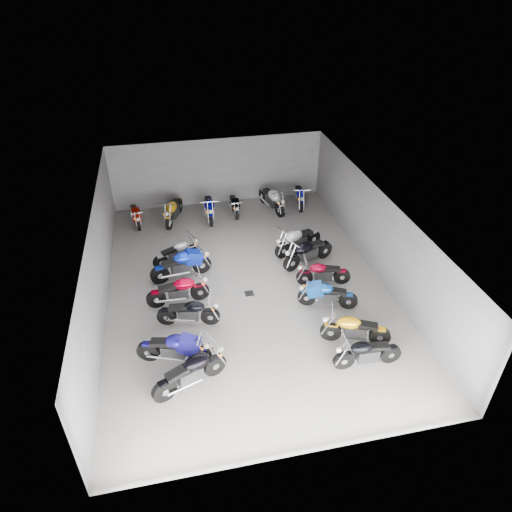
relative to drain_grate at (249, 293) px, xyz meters
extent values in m
plane|color=gray|center=(0.00, 0.50, -0.01)|extent=(14.00, 14.00, 0.00)
cube|color=gray|center=(0.00, 7.50, 1.59)|extent=(10.00, 0.10, 3.20)
cube|color=gray|center=(-5.00, 0.50, 1.59)|extent=(0.10, 14.00, 3.20)
cube|color=gray|center=(5.00, 0.50, 1.59)|extent=(0.10, 14.00, 3.20)
cube|color=black|center=(0.00, 0.50, 3.21)|extent=(10.00, 14.00, 0.04)
cube|color=black|center=(0.00, 0.00, 0.00)|extent=(0.32, 0.32, 0.01)
cylinder|color=black|center=(-1.71, -3.48, 0.35)|extent=(0.71, 0.41, 0.71)
cylinder|color=black|center=(-3.18, -4.12, 0.35)|extent=(0.71, 0.43, 0.71)
cube|color=#2D2D30|center=(-2.44, -3.80, 0.46)|extent=(0.79, 0.59, 0.44)
ellipsoid|color=black|center=(-2.22, -3.71, 0.81)|extent=(0.86, 0.70, 0.40)
cube|color=black|center=(-2.77, -3.94, 0.77)|extent=(0.74, 0.55, 0.20)
cylinder|color=black|center=(-2.09, -3.01, 0.34)|extent=(0.70, 0.35, 0.69)
cylinder|color=black|center=(-3.58, -2.52, 0.34)|extent=(0.71, 0.37, 0.69)
cube|color=#2D2D30|center=(-2.83, -2.76, 0.45)|extent=(0.77, 0.53, 0.43)
ellipsoid|color=navy|center=(-2.61, -2.84, 0.80)|extent=(0.84, 0.64, 0.39)
cube|color=black|center=(-3.16, -2.66, 0.75)|extent=(0.72, 0.50, 0.20)
cylinder|color=black|center=(-1.56, -1.31, 0.31)|extent=(0.65, 0.26, 0.64)
cylinder|color=black|center=(-2.97, -1.00, 0.31)|extent=(0.65, 0.28, 0.64)
cube|color=#2D2D30|center=(-2.26, -1.16, 0.41)|extent=(0.70, 0.43, 0.40)
ellipsoid|color=black|center=(-2.05, -1.20, 0.73)|extent=(0.75, 0.53, 0.36)
cube|color=black|center=(-2.58, -1.09, 0.69)|extent=(0.65, 0.40, 0.18)
cylinder|color=black|center=(-1.75, 0.06, 0.33)|extent=(0.68, 0.18, 0.67)
cylinder|color=black|center=(-3.28, -0.04, 0.33)|extent=(0.68, 0.20, 0.67)
cube|color=#2D2D30|center=(-2.52, 0.01, 0.44)|extent=(0.70, 0.36, 0.42)
ellipsoid|color=#A5001D|center=(-2.29, 0.02, 0.77)|extent=(0.74, 0.46, 0.38)
cube|color=black|center=(-2.85, -0.01, 0.73)|extent=(0.66, 0.33, 0.19)
cylinder|color=black|center=(-1.51, 1.67, 0.35)|extent=(0.73, 0.29, 0.72)
cylinder|color=black|center=(-3.10, 1.33, 0.35)|extent=(0.74, 0.31, 0.72)
cube|color=#2D2D30|center=(-2.30, 1.50, 0.47)|extent=(0.78, 0.48, 0.45)
ellipsoid|color=#0E28B8|center=(-2.06, 1.55, 0.82)|extent=(0.84, 0.60, 0.40)
cube|color=black|center=(-2.66, 1.42, 0.78)|extent=(0.73, 0.45, 0.20)
cylinder|color=black|center=(-1.77, 2.77, 0.30)|extent=(0.61, 0.33, 0.60)
cylinder|color=black|center=(-3.04, 2.27, 0.30)|extent=(0.61, 0.35, 0.60)
cube|color=#2D2D30|center=(-2.41, 2.52, 0.39)|extent=(0.67, 0.49, 0.38)
ellipsoid|color=silver|center=(-2.21, 2.59, 0.69)|extent=(0.73, 0.58, 0.34)
cube|color=black|center=(-2.69, 2.41, 0.65)|extent=(0.63, 0.45, 0.17)
cylinder|color=black|center=(2.02, -4.06, 0.32)|extent=(0.65, 0.15, 0.64)
cylinder|color=black|center=(3.48, -4.10, 0.32)|extent=(0.65, 0.17, 0.64)
cube|color=#2D2D30|center=(2.75, -4.08, 0.42)|extent=(0.66, 0.32, 0.40)
ellipsoid|color=black|center=(2.53, -4.07, 0.74)|extent=(0.69, 0.42, 0.36)
cube|color=black|center=(3.07, -4.09, 0.70)|extent=(0.62, 0.30, 0.18)
cylinder|color=black|center=(2.05, -2.84, 0.33)|extent=(0.68, 0.35, 0.67)
cylinder|color=black|center=(3.48, -3.35, 0.33)|extent=(0.68, 0.37, 0.67)
cube|color=#2D2D30|center=(2.77, -3.09, 0.43)|extent=(0.74, 0.52, 0.42)
ellipsoid|color=#F1A910|center=(2.55, -3.02, 0.77)|extent=(0.81, 0.63, 0.38)
cube|color=black|center=(3.08, -3.20, 0.73)|extent=(0.70, 0.49, 0.19)
cylinder|color=black|center=(1.83, -1.01, 0.31)|extent=(0.64, 0.33, 0.63)
cylinder|color=black|center=(3.18, -1.49, 0.31)|extent=(0.65, 0.35, 0.63)
cube|color=#2D2D30|center=(2.51, -1.25, 0.41)|extent=(0.70, 0.50, 0.40)
ellipsoid|color=#124BA4|center=(2.30, -1.17, 0.73)|extent=(0.77, 0.60, 0.36)
cube|color=black|center=(2.81, -1.36, 0.69)|extent=(0.66, 0.46, 0.18)
cylinder|color=black|center=(2.11, 0.14, 0.30)|extent=(0.63, 0.23, 0.61)
cylinder|color=black|center=(3.48, -0.10, 0.30)|extent=(0.63, 0.25, 0.61)
cube|color=#2D2D30|center=(2.80, 0.02, 0.40)|extent=(0.66, 0.39, 0.38)
ellipsoid|color=maroon|center=(2.59, 0.06, 0.70)|extent=(0.71, 0.49, 0.35)
cube|color=black|center=(3.10, -0.03, 0.67)|extent=(0.62, 0.36, 0.17)
cylinder|color=black|center=(1.88, 1.08, 0.35)|extent=(0.72, 0.40, 0.72)
cylinder|color=black|center=(3.40, 1.69, 0.35)|extent=(0.73, 0.42, 0.72)
cube|color=#2D2D30|center=(2.64, 1.39, 0.47)|extent=(0.80, 0.58, 0.45)
ellipsoid|color=black|center=(2.41, 1.30, 0.83)|extent=(0.88, 0.70, 0.40)
cube|color=black|center=(2.97, 1.52, 0.78)|extent=(0.75, 0.55, 0.20)
cylinder|color=black|center=(1.78, 2.03, 0.34)|extent=(0.70, 0.40, 0.70)
cylinder|color=black|center=(3.23, 2.64, 0.34)|extent=(0.71, 0.42, 0.70)
cube|color=#2D2D30|center=(2.50, 2.34, 0.45)|extent=(0.78, 0.58, 0.44)
ellipsoid|color=silver|center=(2.28, 2.24, 0.80)|extent=(0.85, 0.69, 0.39)
cube|color=black|center=(2.83, 2.47, 0.76)|extent=(0.73, 0.54, 0.20)
cylinder|color=black|center=(-3.89, 5.45, 0.29)|extent=(0.21, 0.60, 0.59)
cylinder|color=black|center=(-4.11, 6.76, 0.29)|extent=(0.23, 0.60, 0.59)
cube|color=#2D2D30|center=(-4.00, 6.11, 0.38)|extent=(0.37, 0.63, 0.37)
ellipsoid|color=#8C1003|center=(-3.97, 5.91, 0.67)|extent=(0.46, 0.67, 0.33)
cube|color=black|center=(-4.05, 6.40, 0.63)|extent=(0.34, 0.59, 0.17)
cylinder|color=black|center=(-2.55, 5.30, 0.34)|extent=(0.37, 0.70, 0.70)
cylinder|color=black|center=(-2.03, 6.79, 0.34)|extent=(0.39, 0.71, 0.70)
cube|color=#2D2D30|center=(-2.29, 6.05, 0.45)|extent=(0.54, 0.78, 0.44)
ellipsoid|color=#C2870E|center=(-2.37, 5.82, 0.80)|extent=(0.66, 0.84, 0.39)
cube|color=black|center=(-2.17, 6.37, 0.76)|extent=(0.51, 0.73, 0.20)
cylinder|color=black|center=(-0.72, 5.16, 0.34)|extent=(0.17, 0.70, 0.69)
cylinder|color=black|center=(-0.65, 6.73, 0.34)|extent=(0.19, 0.70, 0.69)
cube|color=#2D2D30|center=(-0.68, 5.94, 0.45)|extent=(0.35, 0.72, 0.43)
ellipsoid|color=#000282|center=(-0.69, 5.70, 0.79)|extent=(0.46, 0.75, 0.39)
cube|color=black|center=(-0.67, 6.29, 0.75)|extent=(0.33, 0.67, 0.20)
cylinder|color=black|center=(0.52, 5.54, 0.28)|extent=(0.12, 0.57, 0.57)
cylinder|color=black|center=(0.52, 6.83, 0.28)|extent=(0.13, 0.57, 0.57)
cube|color=#2D2D30|center=(0.52, 6.19, 0.37)|extent=(0.27, 0.58, 0.35)
ellipsoid|color=black|center=(0.52, 5.99, 0.65)|extent=(0.36, 0.60, 0.32)
cube|color=black|center=(0.52, 6.47, 0.61)|extent=(0.25, 0.54, 0.16)
cylinder|color=black|center=(2.53, 5.36, 0.35)|extent=(0.32, 0.73, 0.72)
cylinder|color=black|center=(2.12, 6.94, 0.35)|extent=(0.35, 0.74, 0.72)
cube|color=#2D2D30|center=(2.32, 6.15, 0.47)|extent=(0.51, 0.79, 0.45)
ellipsoid|color=silver|center=(2.39, 5.91, 0.83)|extent=(0.63, 0.85, 0.40)
cube|color=black|center=(2.23, 6.50, 0.78)|extent=(0.48, 0.74, 0.20)
cylinder|color=black|center=(3.62, 5.62, 0.31)|extent=(0.24, 0.65, 0.64)
cylinder|color=black|center=(3.86, 7.05, 0.31)|extent=(0.26, 0.66, 0.64)
cube|color=#2D2D30|center=(3.74, 6.33, 0.41)|extent=(0.40, 0.69, 0.40)
ellipsoid|color=#0F14A1|center=(3.71, 6.11, 0.73)|extent=(0.51, 0.74, 0.36)
cube|color=black|center=(3.80, 6.65, 0.69)|extent=(0.38, 0.65, 0.18)
camera|label=1|loc=(-2.46, -12.74, 10.28)|focal=32.00mm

